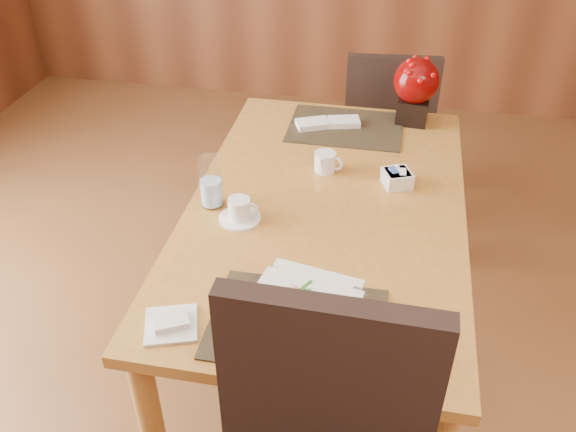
% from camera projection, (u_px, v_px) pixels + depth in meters
% --- Properties ---
extents(dining_table, '(0.90, 1.50, 0.75)m').
position_uv_depth(dining_table, '(326.00, 228.00, 2.07)').
color(dining_table, '#AA732F').
rests_on(dining_table, ground).
extents(placemat_near, '(0.45, 0.33, 0.01)m').
position_uv_depth(placemat_near, '(297.00, 323.00, 1.57)').
color(placemat_near, black).
rests_on(placemat_near, dining_table).
extents(placemat_far, '(0.45, 0.33, 0.01)m').
position_uv_depth(placemat_far, '(346.00, 127.00, 2.45)').
color(placemat_far, black).
rests_on(placemat_far, dining_table).
extents(soup_setting, '(0.33, 0.33, 0.11)m').
position_uv_depth(soup_setting, '(302.00, 318.00, 1.51)').
color(soup_setting, silver).
rests_on(soup_setting, dining_table).
extents(coffee_cup, '(0.13, 0.13, 0.08)m').
position_uv_depth(coffee_cup, '(239.00, 211.00, 1.92)').
color(coffee_cup, silver).
rests_on(coffee_cup, dining_table).
extents(water_glass, '(0.08, 0.08, 0.18)m').
position_uv_depth(water_glass, '(211.00, 182.00, 1.96)').
color(water_glass, white).
rests_on(water_glass, dining_table).
extents(creamer_jug, '(0.12, 0.12, 0.07)m').
position_uv_depth(creamer_jug, '(325.00, 162.00, 2.16)').
color(creamer_jug, silver).
rests_on(creamer_jug, dining_table).
extents(sugar_caddy, '(0.12, 0.12, 0.05)m').
position_uv_depth(sugar_caddy, '(397.00, 178.00, 2.09)').
color(sugar_caddy, silver).
rests_on(sugar_caddy, dining_table).
extents(berry_decor, '(0.18, 0.18, 0.27)m').
position_uv_depth(berry_decor, '(416.00, 87.00, 2.41)').
color(berry_decor, black).
rests_on(berry_decor, dining_table).
extents(napkins_far, '(0.27, 0.17, 0.02)m').
position_uv_depth(napkins_far, '(330.00, 123.00, 2.45)').
color(napkins_far, silver).
rests_on(napkins_far, dining_table).
extents(bread_plate, '(0.17, 0.17, 0.01)m').
position_uv_depth(bread_plate, '(171.00, 325.00, 1.56)').
color(bread_plate, silver).
rests_on(bread_plate, dining_table).
extents(far_chair, '(0.47, 0.47, 0.92)m').
position_uv_depth(far_chair, '(386.00, 128.00, 2.94)').
color(far_chair, black).
rests_on(far_chair, ground).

